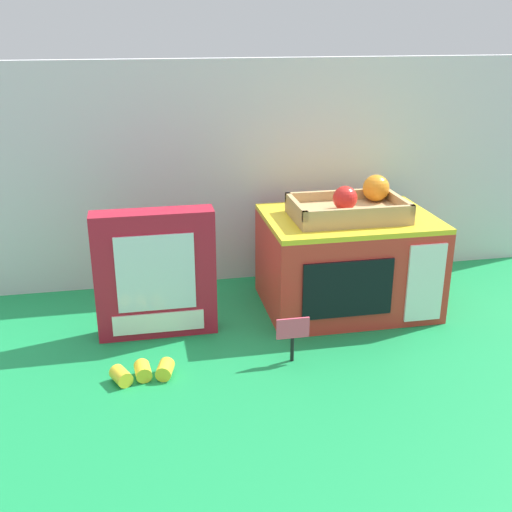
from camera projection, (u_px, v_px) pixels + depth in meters
The scene contains 7 objects.
ground_plane at pixel (285, 314), 1.52m from camera, with size 1.70×1.70×0.00m, color #198C47.
display_back_panel at pixel (264, 172), 1.66m from camera, with size 1.61×0.03×0.59m, color silver.
toy_microwave at pixel (347, 262), 1.53m from camera, with size 0.40×0.30×0.24m.
food_groups_crate at pixel (352, 206), 1.48m from camera, with size 0.26×0.17×0.09m.
cookie_set_box at pixel (155, 274), 1.39m from camera, with size 0.27×0.07×0.29m.
price_sign at pixel (293, 333), 1.29m from camera, with size 0.07×0.01×0.10m.
loose_toy_banana at pixel (143, 372), 1.24m from camera, with size 0.13×0.06×0.03m.
Camera 1 is at (-0.34, -1.34, 0.67)m, focal length 43.69 mm.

